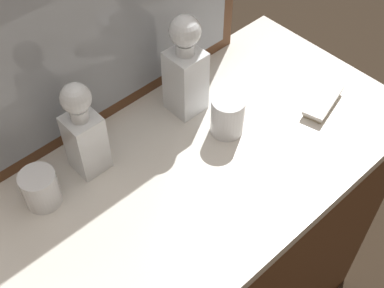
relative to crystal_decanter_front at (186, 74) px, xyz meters
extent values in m
cube|color=brown|center=(-0.13, -0.16, -0.61)|extent=(1.14, 0.57, 0.92)
cube|color=silver|center=(-0.13, -0.16, -0.13)|extent=(1.17, 0.59, 0.03)
cube|color=brown|center=(-0.13, 0.12, 0.20)|extent=(0.81, 0.03, 0.62)
cube|color=gray|center=(-0.13, 0.11, 0.20)|extent=(0.73, 0.01, 0.54)
cube|color=white|center=(0.00, 0.00, -0.02)|extent=(0.08, 0.08, 0.18)
cube|color=#8C4C14|center=(0.00, 0.00, -0.06)|extent=(0.07, 0.07, 0.11)
cylinder|color=white|center=(0.00, 0.00, 0.08)|extent=(0.05, 0.05, 0.03)
sphere|color=white|center=(0.00, 0.00, 0.13)|extent=(0.08, 0.08, 0.08)
cube|color=white|center=(-0.30, 0.01, -0.03)|extent=(0.08, 0.08, 0.16)
cube|color=#8C4C14|center=(-0.30, 0.01, -0.05)|extent=(0.06, 0.06, 0.13)
cylinder|color=white|center=(-0.30, 0.01, 0.06)|extent=(0.04, 0.04, 0.03)
sphere|color=white|center=(-0.30, 0.01, 0.11)|extent=(0.07, 0.07, 0.07)
cylinder|color=white|center=(-0.44, 0.00, -0.07)|extent=(0.08, 0.08, 0.09)
cylinder|color=silver|center=(-0.44, 0.00, -0.11)|extent=(0.08, 0.08, 0.01)
cylinder|color=white|center=(0.02, -0.13, -0.06)|extent=(0.08, 0.08, 0.10)
cylinder|color=silver|center=(0.02, -0.13, -0.11)|extent=(0.08, 0.08, 0.01)
cube|color=#B7A88C|center=(0.27, -0.24, -0.11)|extent=(0.14, 0.08, 0.01)
cube|color=beige|center=(0.27, -0.24, -0.09)|extent=(0.16, 0.09, 0.01)
camera|label=1|loc=(-0.65, -0.72, 0.85)|focal=48.18mm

